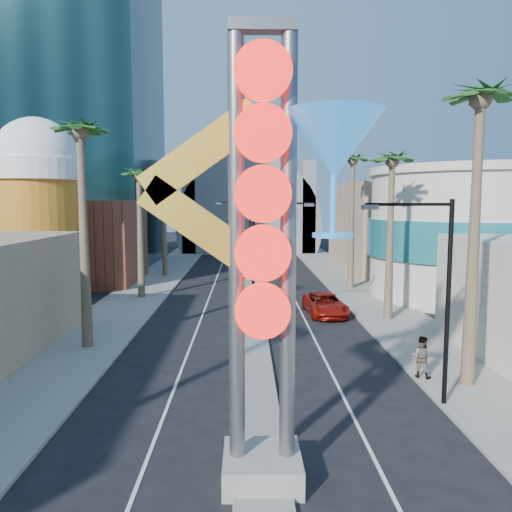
{
  "coord_description": "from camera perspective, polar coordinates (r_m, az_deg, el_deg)",
  "views": [
    {
      "loc": [
        -0.44,
        -10.4,
        7.9
      ],
      "look_at": [
        0.16,
        19.39,
        4.65
      ],
      "focal_mm": 35.0,
      "sensor_mm": 36.0,
      "label": 1
    }
  ],
  "objects": [
    {
      "name": "sidewalk_west",
      "position": [
        46.95,
        -12.28,
        -3.5
      ],
      "size": [
        5.0,
        100.0,
        0.15
      ],
      "primitive_type": "cube",
      "color": "gray",
      "rests_on": "ground"
    },
    {
      "name": "sidewalk_east",
      "position": [
        47.13,
        11.07,
        -3.44
      ],
      "size": [
        5.0,
        100.0,
        0.15
      ],
      "primitive_type": "cube",
      "color": "gray",
      "rests_on": "ground"
    },
    {
      "name": "median",
      "position": [
        49.03,
        -0.62,
        -2.95
      ],
      "size": [
        1.6,
        84.0,
        0.15
      ],
      "primitive_type": "cube",
      "color": "gray",
      "rests_on": "ground"
    },
    {
      "name": "hotel_tower",
      "position": [
        68.2,
        -20.9,
        20.36
      ],
      "size": [
        20.0,
        20.0,
        50.0
      ],
      "primitive_type": "cube",
      "color": "black",
      "rests_on": "ground"
    },
    {
      "name": "brick_filler_west",
      "position": [
        50.99,
        -18.92,
        1.51
      ],
      "size": [
        10.0,
        10.0,
        8.0
      ],
      "primitive_type": "cube",
      "color": "brown",
      "rests_on": "ground"
    },
    {
      "name": "filler_east",
      "position": [
        60.74,
        14.58,
        3.3
      ],
      "size": [
        10.0,
        20.0,
        10.0
      ],
      "primitive_type": "cube",
      "color": "#8F7D5C",
      "rests_on": "ground"
    },
    {
      "name": "beer_mug",
      "position": [
        43.66,
        -23.56,
        5.65
      ],
      "size": [
        7.0,
        7.0,
        14.5
      ],
      "color": "#B96E18",
      "rests_on": "ground"
    },
    {
      "name": "turquoise_building",
      "position": [
        44.49,
        23.36,
        2.3
      ],
      "size": [
        16.6,
        16.6,
        10.6
      ],
      "color": "#BFB1A2",
      "rests_on": "ground"
    },
    {
      "name": "canopy",
      "position": [
        82.48,
        -0.84,
        3.74
      ],
      "size": [
        22.0,
        16.0,
        22.0
      ],
      "color": "slate",
      "rests_on": "ground"
    },
    {
      "name": "neon_sign",
      "position": [
        13.43,
        4.23,
        3.68
      ],
      "size": [
        6.53,
        2.6,
        12.55
      ],
      "color": "gray",
      "rests_on": "ground"
    },
    {
      "name": "streetlight_0",
      "position": [
        30.57,
        0.71,
        0.56
      ],
      "size": [
        3.79,
        0.25,
        8.0
      ],
      "color": "black",
      "rests_on": "ground"
    },
    {
      "name": "streetlight_1",
      "position": [
        54.48,
        -1.26,
        3.05
      ],
      "size": [
        3.79,
        0.25,
        8.0
      ],
      "color": "black",
      "rests_on": "ground"
    },
    {
      "name": "streetlight_2",
      "position": [
        19.98,
        19.91,
        -2.97
      ],
      "size": [
        3.45,
        0.25,
        8.0
      ],
      "color": "black",
      "rests_on": "ground"
    },
    {
      "name": "palm_1",
      "position": [
        27.91,
        -19.44,
        11.9
      ],
      "size": [
        2.4,
        2.4,
        12.7
      ],
      "color": "brown",
      "rests_on": "ground"
    },
    {
      "name": "palm_2",
      "position": [
        41.33,
        -13.24,
        8.26
      ],
      "size": [
        2.4,
        2.4,
        11.2
      ],
      "color": "brown",
      "rests_on": "ground"
    },
    {
      "name": "palm_3",
      "position": [
        53.12,
        -10.52,
        7.84
      ],
      "size": [
        2.4,
        2.4,
        11.2
      ],
      "color": "brown",
      "rests_on": "ground"
    },
    {
      "name": "palm_5",
      "position": [
        22.73,
        24.2,
        14.22
      ],
      "size": [
        2.4,
        2.4,
        13.2
      ],
      "color": "brown",
      "rests_on": "ground"
    },
    {
      "name": "palm_6",
      "position": [
        33.81,
        15.28,
        9.46
      ],
      "size": [
        2.4,
        2.4,
        11.7
      ],
      "color": "brown",
      "rests_on": "ground"
    },
    {
      "name": "palm_7",
      "position": [
        45.49,
        11.0,
        9.81
      ],
      "size": [
        2.4,
        2.4,
        12.7
      ],
      "color": "brown",
      "rests_on": "ground"
    },
    {
      "name": "red_pickup",
      "position": [
        35.35,
        7.9,
        -5.49
      ],
      "size": [
        2.83,
        5.56,
        1.5
      ],
      "primitive_type": "imported",
      "rotation": [
        0.0,
        0.0,
        0.06
      ],
      "color": "#9C140C",
      "rests_on": "ground"
    },
    {
      "name": "pedestrian_b",
      "position": [
        23.62,
        18.37,
        -10.87
      ],
      "size": [
        1.14,
        1.07,
        1.86
      ],
      "primitive_type": "imported",
      "rotation": [
        0.0,
        0.0,
        2.6
      ],
      "color": "gray",
      "rests_on": "sidewalk_east"
    }
  ]
}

